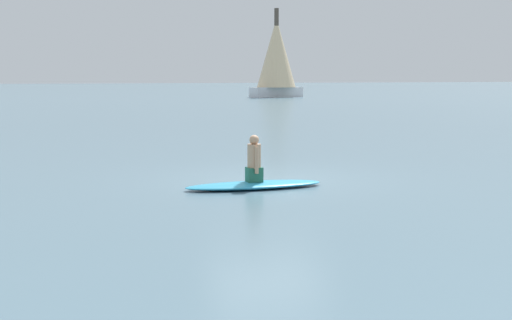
# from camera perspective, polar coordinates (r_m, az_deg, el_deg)

# --- Properties ---
(ground_plane) EXTENTS (400.00, 400.00, 0.00)m
(ground_plane) POSITION_cam_1_polar(r_m,az_deg,el_deg) (14.95, 0.96, -1.61)
(ground_plane) COLOR slate
(surfboard) EXTENTS (0.92, 2.82, 0.13)m
(surfboard) POSITION_cam_1_polar(r_m,az_deg,el_deg) (13.80, -0.15, -2.04)
(surfboard) COLOR #339EC6
(surfboard) RESTS_ON ground
(person_paddler) EXTENTS (0.40, 0.32, 0.92)m
(person_paddler) POSITION_cam_1_polar(r_m,az_deg,el_deg) (13.74, -0.15, -0.05)
(person_paddler) COLOR #26664C
(person_paddler) RESTS_ON surfboard
(sailboat_near_right) EXTENTS (4.87, 6.01, 9.12)m
(sailboat_near_right) POSITION_cam_1_polar(r_m,az_deg,el_deg) (73.36, 1.67, 8.47)
(sailboat_near_right) COLOR silver
(sailboat_near_right) RESTS_ON ground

